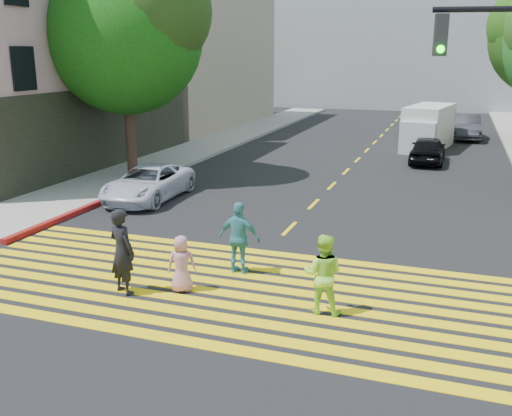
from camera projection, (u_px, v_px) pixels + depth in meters
The scene contains 17 objects.
ground at pixel (206, 313), 11.38m from camera, with size 120.00×120.00×0.00m, color black.
sidewalk_left at pixel (227, 139), 34.11m from camera, with size 3.00×40.00×0.15m, color gray.
curb_red at pixel (91, 206), 19.02m from camera, with size 0.20×8.00×0.16m, color maroon.
crosswalk at pixel (230, 288), 12.54m from camera, with size 13.40×5.30×0.01m.
lane_line at pixel (371, 146), 31.87m from camera, with size 0.12×34.40×0.01m.
building_left_tan at pixel (160, 54), 40.68m from camera, with size 12.00×16.00×10.00m, color tan.
backdrop_block at pixel (414, 43), 53.54m from camera, with size 30.00×8.00×12.00m, color gray.
tree_left at pixel (127, 27), 22.44m from camera, with size 7.76×7.42×8.92m.
pedestrian_man at pixel (122, 251), 12.09m from camera, with size 0.69×0.45×1.88m, color black.
pedestrian_woman at pixel (323, 274), 11.19m from camera, with size 0.79×0.62×1.63m, color #AFF343.
pedestrian_child at pixel (182, 264), 12.26m from camera, with size 0.61×0.40×1.25m, color #BF7D8E.
pedestrian_extra at pixel (239, 238), 13.23m from camera, with size 1.01×0.42×1.72m, color teal.
white_sedan at pixel (148, 183), 20.06m from camera, with size 1.98×4.29×1.19m, color silver.
dark_car_near at pixel (428, 149), 26.80m from camera, with size 1.53×3.81×1.30m, color black.
silver_car at pixel (436, 119), 39.04m from camera, with size 1.91×4.70×1.36m, color #979797.
dark_car_parked at pixel (466, 127), 34.47m from camera, with size 1.55×4.45×1.47m, color #27262F.
white_van at pixel (427, 129), 30.57m from camera, with size 2.64×5.17×2.33m.
Camera 1 is at (4.38, -9.52, 4.99)m, focal length 40.00 mm.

